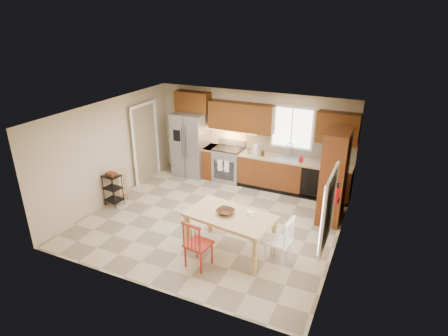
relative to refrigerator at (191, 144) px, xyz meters
The scene contains 33 objects.
floor 2.87m from the refrigerator, 51.34° to the right, with size 5.50×5.50×0.00m, color tan.
ceiling 3.15m from the refrigerator, 51.34° to the right, with size 5.50×5.00×0.02m, color silver.
wall_back 1.77m from the refrigerator, 12.44° to the left, with size 5.50×0.02×2.50m, color #CCB793.
wall_front 4.94m from the refrigerator, 69.82° to the right, with size 5.50×0.02×2.50m, color #CCB793.
wall_left 2.39m from the refrigerator, 116.29° to the right, with size 0.02×5.00×2.50m, color #CCB793.
wall_right 4.94m from the refrigerator, 25.53° to the right, with size 0.02×5.00×2.50m, color #CCB793.
refrigerator is the anchor object (origin of this frame).
range_stove 1.24m from the refrigerator, ahead, with size 0.76×0.63×0.92m, color gray.
base_cabinet_narrow 0.76m from the refrigerator, ahead, with size 0.30×0.60×0.90m, color brown.
base_cabinet_run 3.03m from the refrigerator, ahead, with size 2.92×0.60×0.90m, color brown.
dishwasher 3.59m from the refrigerator, ahead, with size 0.60×0.02×0.78m, color black.
backsplash 3.02m from the refrigerator, ahead, with size 2.92×0.03×0.55m, color beige.
upper_over_fridge 1.21m from the refrigerator, 90.00° to the left, with size 1.00×0.35×0.55m, color #613110.
upper_left_block 1.73m from the refrigerator, ahead, with size 1.80×0.35×0.75m, color #613110.
upper_right_block 4.06m from the refrigerator, ahead, with size 1.00×0.35×0.75m, color #613110.
window_back 2.92m from the refrigerator, ahead, with size 1.12×0.04×1.12m, color white.
sink 2.80m from the refrigerator, ahead, with size 0.62×0.46×0.16m, color gray.
undercab_glow 1.27m from the refrigerator, ahead, with size 1.60×0.30×0.01m, color #FFBF66.
soap_bottle 3.18m from the refrigerator, ahead, with size 0.09×0.09×0.19m, color #B00C0E.
paper_towel 1.95m from the refrigerator, ahead, with size 0.12×0.12×0.28m, color white.
canister_steel 1.75m from the refrigerator, ahead, with size 0.11×0.11×0.18m, color gray.
canister_wood 2.15m from the refrigerator, ahead, with size 0.10×0.10×0.14m, color #492B13.
pantry 4.23m from the refrigerator, 12.62° to the right, with size 0.50×0.95×2.10m, color brown.
fire_extinguisher 4.76m from the refrigerator, 24.52° to the right, with size 0.12×0.12×0.36m, color #B00C0E.
window_right 5.50m from the refrigerator, 36.79° to the right, with size 0.04×1.02×1.32m, color white.
doorway 1.28m from the refrigerator, 139.62° to the right, with size 0.04×0.95×2.10m, color #8C7A59.
dining_table 4.04m from the refrigerator, 50.03° to the right, with size 1.66×0.93×0.81m, color tan, non-canonical shape.
chair_red 4.35m from the refrigerator, 59.14° to the right, with size 0.46×0.46×0.98m, color #A22518, non-canonical shape.
chair_white 4.66m from the refrigerator, 40.60° to the right, with size 0.46×0.46×0.98m, color white, non-canonical shape.
table_bowl 3.94m from the refrigerator, 51.19° to the right, with size 0.34×0.34×0.08m, color #492B13.
table_jar 4.17m from the refrigerator, 45.29° to the right, with size 0.13×0.13×0.15m, color white.
bar_stool 2.35m from the refrigerator, 110.45° to the right, with size 0.37×0.37×0.76m, color tan, non-canonical shape.
utility_cart 2.64m from the refrigerator, 107.99° to the right, with size 0.41×0.32×0.81m, color black, non-canonical shape.
Camera 1 is at (3.34, -6.65, 4.38)m, focal length 30.00 mm.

